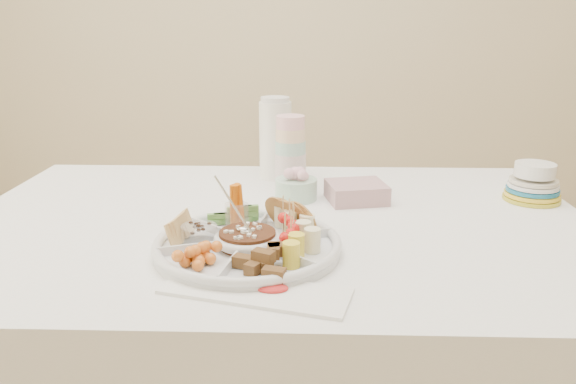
{
  "coord_description": "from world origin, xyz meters",
  "views": [
    {
      "loc": [
        0.07,
        -1.27,
        1.22
      ],
      "look_at": [
        0.03,
        -0.1,
        0.86
      ],
      "focal_mm": 35.0,
      "sensor_mm": 36.0,
      "label": 1
    }
  ],
  "objects_px": {
    "dining_table": "(276,357)",
    "plate_stack": "(533,183)",
    "thermos": "(275,137)",
    "party_tray": "(248,242)"
  },
  "relations": [
    {
      "from": "dining_table",
      "to": "plate_stack",
      "type": "xyz_separation_m",
      "value": [
        0.67,
        0.17,
        0.43
      ]
    },
    {
      "from": "thermos",
      "to": "plate_stack",
      "type": "distance_m",
      "value": 0.73
    },
    {
      "from": "thermos",
      "to": "dining_table",
      "type": "bearing_deg",
      "value": -87.02
    },
    {
      "from": "party_tray",
      "to": "thermos",
      "type": "relative_size",
      "value": 1.53
    },
    {
      "from": "party_tray",
      "to": "thermos",
      "type": "height_order",
      "value": "thermos"
    },
    {
      "from": "plate_stack",
      "to": "party_tray",
      "type": "bearing_deg",
      "value": -152.63
    },
    {
      "from": "party_tray",
      "to": "plate_stack",
      "type": "bearing_deg",
      "value": 27.37
    },
    {
      "from": "thermos",
      "to": "plate_stack",
      "type": "bearing_deg",
      "value": -16.56
    },
    {
      "from": "dining_table",
      "to": "thermos",
      "type": "xyz_separation_m",
      "value": [
        -0.02,
        0.38,
        0.5
      ]
    },
    {
      "from": "thermos",
      "to": "plate_stack",
      "type": "relative_size",
      "value": 1.7
    }
  ]
}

